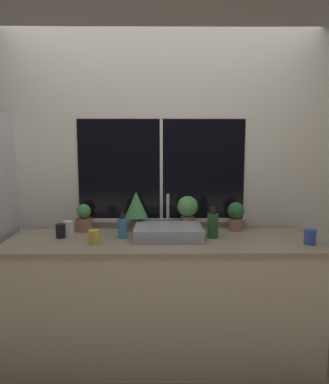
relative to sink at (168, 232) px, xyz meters
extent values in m
plane|color=#937F60|center=(-0.05, -0.38, -0.96)|extent=(14.00, 14.00, 0.00)
cube|color=silver|center=(-0.05, 0.36, 0.39)|extent=(8.00, 0.06, 2.70)
cube|color=black|center=(-0.05, 0.33, 0.44)|extent=(1.35, 0.01, 0.81)
cube|color=silver|center=(-0.05, 0.32, 0.44)|extent=(0.02, 0.01, 0.81)
cube|color=silver|center=(-0.05, 0.32, 0.02)|extent=(1.41, 0.04, 0.03)
cube|color=beige|center=(-0.05, -0.04, -0.52)|extent=(2.24, 0.67, 0.87)
cube|color=gray|center=(-0.05, -0.04, -0.06)|extent=(2.26, 0.69, 0.03)
cube|color=#ADADB2|center=(0.00, 0.00, 0.00)|extent=(0.50, 0.36, 0.09)
cylinder|color=#B7B7BC|center=(0.00, 0.21, -0.03)|extent=(0.04, 0.04, 0.03)
cylinder|color=#B7B7BC|center=(0.00, 0.21, 0.12)|extent=(0.02, 0.02, 0.27)
cylinder|color=#9E6B4C|center=(-0.67, 0.22, 0.01)|extent=(0.13, 0.13, 0.10)
sphere|color=#478E4C|center=(-0.67, 0.22, 0.11)|extent=(0.11, 0.11, 0.11)
cylinder|color=#9E6B4C|center=(-0.25, 0.22, 0.01)|extent=(0.09, 0.09, 0.11)
cone|color=#478E4C|center=(-0.25, 0.22, 0.17)|extent=(0.18, 0.18, 0.20)
cylinder|color=#9E6B4C|center=(0.16, 0.22, 0.01)|extent=(0.11, 0.11, 0.12)
sphere|color=#569951|center=(0.16, 0.22, 0.15)|extent=(0.16, 0.16, 0.16)
cylinder|color=#9E6B4C|center=(0.54, 0.22, 0.00)|extent=(0.11, 0.11, 0.10)
sphere|color=#2D6638|center=(0.54, 0.22, 0.12)|extent=(0.13, 0.13, 0.13)
cylinder|color=teal|center=(-0.34, 0.00, 0.03)|extent=(0.07, 0.07, 0.15)
cylinder|color=black|center=(-0.34, 0.00, 0.12)|extent=(0.03, 0.03, 0.04)
cylinder|color=#235128|center=(0.33, 0.01, 0.04)|extent=(0.08, 0.08, 0.18)
cylinder|color=black|center=(0.33, 0.01, 0.16)|extent=(0.04, 0.04, 0.05)
cylinder|color=white|center=(-0.77, 0.14, 0.00)|extent=(0.08, 0.08, 0.10)
cylinder|color=black|center=(-0.80, 0.01, 0.01)|extent=(0.07, 0.07, 0.10)
cylinder|color=gold|center=(-0.52, -0.16, 0.00)|extent=(0.08, 0.08, 0.10)
cylinder|color=#3351AD|center=(0.98, -0.17, 0.01)|extent=(0.08, 0.08, 0.10)
camera|label=1|loc=(-0.05, -2.70, 0.67)|focal=35.00mm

